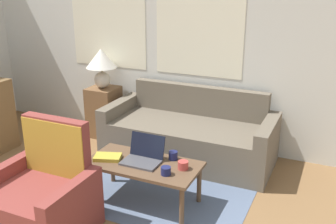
# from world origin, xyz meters

# --- Properties ---
(wall_back) EXTENTS (6.04, 0.06, 2.60)m
(wall_back) POSITION_xyz_m (-0.00, 3.52, 1.31)
(wall_back) COLOR silver
(wall_back) RESTS_ON ground_plane
(rug) EXTENTS (1.91, 1.87, 0.01)m
(rug) POSITION_xyz_m (0.60, 2.49, 0.00)
(rug) COLOR slate
(rug) RESTS_ON ground_plane
(couch) EXTENTS (1.97, 0.85, 0.80)m
(couch) POSITION_xyz_m (0.63, 3.08, 0.27)
(couch) COLOR #665B4C
(couch) RESTS_ON ground_plane
(armchair) EXTENTS (0.83, 0.70, 0.93)m
(armchair) POSITION_xyz_m (0.02, 1.24, 0.28)
(armchair) COLOR brown
(armchair) RESTS_ON ground_plane
(side_table) EXTENTS (0.37, 0.37, 0.67)m
(side_table) POSITION_xyz_m (-0.66, 3.23, 0.33)
(side_table) COLOR brown
(side_table) RESTS_ON ground_plane
(table_lamp) EXTENTS (0.40, 0.40, 0.51)m
(table_lamp) POSITION_xyz_m (-0.66, 3.23, 1.00)
(table_lamp) COLOR beige
(table_lamp) RESTS_ON side_table
(coffee_table) EXTENTS (1.06, 0.53, 0.41)m
(coffee_table) POSITION_xyz_m (0.60, 1.97, 0.37)
(coffee_table) COLOR brown
(coffee_table) RESTS_ON ground_plane
(laptop) EXTENTS (0.35, 0.29, 0.24)m
(laptop) POSITION_xyz_m (0.58, 2.00, 0.47)
(laptop) COLOR #47474C
(laptop) RESTS_ON coffee_table
(cup_navy) EXTENTS (0.09, 0.09, 0.07)m
(cup_navy) POSITION_xyz_m (0.88, 1.85, 0.45)
(cup_navy) COLOR #191E4C
(cup_navy) RESTS_ON coffee_table
(cup_yellow) EXTENTS (0.10, 0.10, 0.08)m
(cup_yellow) POSITION_xyz_m (0.98, 2.01, 0.45)
(cup_yellow) COLOR #B23D38
(cup_yellow) RESTS_ON coffee_table
(cup_white) EXTENTS (0.08, 0.08, 0.08)m
(cup_white) POSITION_xyz_m (0.82, 2.15, 0.45)
(cup_white) COLOR #191E4C
(cup_white) RESTS_ON coffee_table
(book_red) EXTENTS (0.29, 0.23, 0.04)m
(book_red) POSITION_xyz_m (0.25, 1.90, 0.43)
(book_red) COLOR gold
(book_red) RESTS_ON coffee_table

